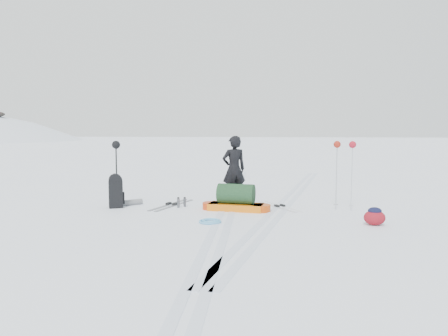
{
  "coord_description": "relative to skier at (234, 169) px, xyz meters",
  "views": [
    {
      "loc": [
        1.36,
        -9.58,
        1.81
      ],
      "look_at": [
        -0.1,
        0.18,
        0.95
      ],
      "focal_mm": 35.0,
      "sensor_mm": 36.0,
      "label": 1
    }
  ],
  "objects": [
    {
      "name": "rope_coil",
      "position": [
        -0.16,
        -2.42,
        -0.81
      ],
      "size": [
        0.58,
        0.58,
        0.05
      ],
      "rotation": [
        0.0,
        0.0,
        0.37
      ],
      "color": "#57A6D5",
      "rests_on": "ground"
    },
    {
      "name": "ground",
      "position": [
        -0.01,
        -1.15,
        -0.84
      ],
      "size": [
        200.0,
        200.0,
        0.0
      ],
      "primitive_type": "plane",
      "color": "white",
      "rests_on": "ground"
    },
    {
      "name": "ski_poles_black",
      "position": [
        -2.65,
        -1.03,
        0.44
      ],
      "size": [
        0.19,
        0.2,
        1.56
      ],
      "rotation": [
        0.0,
        0.0,
        -0.15
      ],
      "color": "black",
      "rests_on": "ground"
    },
    {
      "name": "touring_skis_grey",
      "position": [
        -1.43,
        -0.63,
        -0.82
      ],
      "size": [
        0.69,
        1.78,
        0.07
      ],
      "rotation": [
        0.0,
        0.0,
        1.32
      ],
      "color": "#96999F",
      "rests_on": "ground"
    },
    {
      "name": "small_daypack",
      "position": [
        2.98,
        -2.2,
        -0.67
      ],
      "size": [
        0.46,
        0.38,
        0.35
      ],
      "rotation": [
        0.0,
        0.0,
        -0.2
      ],
      "color": "maroon",
      "rests_on": "ground"
    },
    {
      "name": "skier",
      "position": [
        0.0,
        0.0,
        0.0
      ],
      "size": [
        0.73,
        0.64,
        1.67
      ],
      "primitive_type": "imported",
      "rotation": [
        0.0,
        0.0,
        3.63
      ],
      "color": "black",
      "rests_on": "ground"
    },
    {
      "name": "pulk_sled",
      "position": [
        0.18,
        -1.05,
        -0.6
      ],
      "size": [
        1.61,
        0.65,
        0.6
      ],
      "rotation": [
        0.0,
        0.0,
        -0.12
      ],
      "color": "orange",
      "rests_on": "ground"
    },
    {
      "name": "ski_tracks",
      "position": [
        0.61,
        -0.27,
        -0.83
      ],
      "size": [
        3.38,
        17.97,
        0.01
      ],
      "color": "silver",
      "rests_on": "ground"
    },
    {
      "name": "stuff_sack",
      "position": [
        -0.06,
        -0.13,
        -0.71
      ],
      "size": [
        0.48,
        0.42,
        0.24
      ],
      "rotation": [
        0.0,
        0.0,
        0.41
      ],
      "color": "black",
      "rests_on": "ground"
    },
    {
      "name": "expedition_rucksack",
      "position": [
        -2.6,
        -1.1,
        -0.47
      ],
      "size": [
        0.66,
        0.8,
        0.8
      ],
      "rotation": [
        0.0,
        0.0,
        0.45
      ],
      "color": "black",
      "rests_on": "ground"
    },
    {
      "name": "thermos_pair",
      "position": [
        -1.13,
        -0.86,
        -0.72
      ],
      "size": [
        0.19,
        0.21,
        0.25
      ],
      "rotation": [
        0.0,
        0.0,
        0.11
      ],
      "color": "#5A5C61",
      "rests_on": "ground"
    },
    {
      "name": "touring_skis_white",
      "position": [
        1.15,
        -0.49,
        -0.82
      ],
      "size": [
        1.06,
        1.45,
        0.06
      ],
      "rotation": [
        0.0,
        0.0,
        -0.99
      ],
      "color": "silver",
      "rests_on": "ground"
    },
    {
      "name": "ski_poles_silver",
      "position": [
        2.59,
        -0.67,
        0.48
      ],
      "size": [
        0.48,
        0.28,
        1.57
      ],
      "rotation": [
        0.0,
        0.0,
        -0.19
      ],
      "color": "silver",
      "rests_on": "ground"
    }
  ]
}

